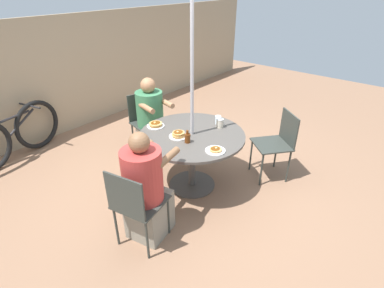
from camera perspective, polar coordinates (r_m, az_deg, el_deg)
name	(u,v)px	position (r m, az deg, el deg)	size (l,w,h in m)	color
ground_plane	(192,184)	(3.90, 0.00, -7.69)	(12.00, 12.00, 0.00)	#8C664C
back_fence	(67,76)	(5.44, -22.66, 11.94)	(10.00, 0.06, 1.86)	tan
patio_table	(192,142)	(3.56, 0.00, 0.33)	(1.25, 1.25, 0.73)	#4C4742
umbrella_pole	(192,92)	(3.31, 0.00, 9.87)	(0.04, 0.04, 2.49)	#ADADB2
patio_chair_north	(146,119)	(4.45, -8.83, 4.75)	(0.51, 0.51, 0.89)	#333833
diner_north	(152,123)	(4.31, -7.70, 4.08)	(0.46, 0.58, 1.18)	beige
patio_chair_east	(135,203)	(2.85, -10.80, -10.96)	(0.51, 0.51, 0.89)	#333833
diner_east	(146,192)	(2.95, -8.77, -8.96)	(0.59, 0.47, 1.19)	gray
patio_chair_south	(278,141)	(3.96, 16.06, 0.64)	(0.60, 0.60, 0.89)	#333833
pancake_plate_a	(178,135)	(3.44, -2.62, 1.76)	(0.21, 0.21, 0.07)	white
pancake_plate_b	(156,125)	(3.71, -6.95, 3.66)	(0.21, 0.21, 0.06)	white
pancake_plate_c	(215,150)	(3.16, 4.48, -1.18)	(0.21, 0.21, 0.04)	white
syrup_bottle	(188,138)	(3.30, -0.86, 1.20)	(0.09, 0.06, 0.15)	#602D0F
coffee_cup	(220,123)	(3.66, 5.33, 4.01)	(0.09, 0.09, 0.11)	beige
drinking_glass_a	(218,120)	(3.75, 4.98, 4.59)	(0.07, 0.07, 0.10)	silver
bicycle	(13,135)	(4.94, -30.95, 1.43)	(1.54, 0.53, 0.77)	black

